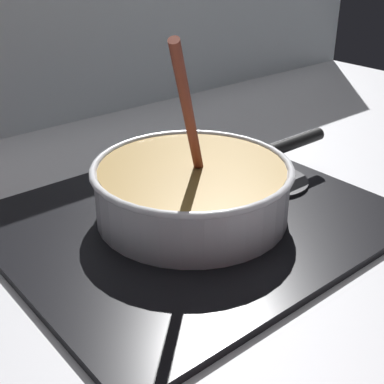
{
  "coord_description": "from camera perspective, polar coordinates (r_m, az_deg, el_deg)",
  "views": [
    {
      "loc": [
        -0.33,
        -0.29,
        0.41
      ],
      "look_at": [
        0.13,
        0.24,
        0.05
      ],
      "focal_mm": 49.24,
      "sensor_mm": 36.0,
      "label": 1
    }
  ],
  "objects": [
    {
      "name": "hob_plate",
      "position": [
        0.81,
        -0.0,
        -2.91
      ],
      "size": [
        0.56,
        0.48,
        0.01
      ],
      "primitive_type": "cube",
      "color": "black",
      "rests_on": "ground"
    },
    {
      "name": "spare_burner",
      "position": [
        0.92,
        8.61,
        1.17
      ],
      "size": [
        0.13,
        0.13,
        0.01
      ],
      "primitive_type": "cylinder",
      "color": "#262628",
      "rests_on": "hob_plate"
    },
    {
      "name": "cooking_pan",
      "position": [
        0.79,
        0.07,
        0.37
      ],
      "size": [
        0.45,
        0.3,
        0.29
      ],
      "color": "silver",
      "rests_on": "hob_plate"
    },
    {
      "name": "ground",
      "position": [
        0.61,
        6.0,
        -17.61
      ],
      "size": [
        2.4,
        1.6,
        0.04
      ],
      "primitive_type": "cube",
      "color": "#B7B7BC"
    },
    {
      "name": "burner_ring",
      "position": [
        0.8,
        -0.0,
        -2.29
      ],
      "size": [
        0.18,
        0.18,
        0.01
      ],
      "primitive_type": "torus",
      "color": "#592D0C",
      "rests_on": "hob_plate"
    }
  ]
}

